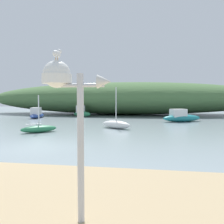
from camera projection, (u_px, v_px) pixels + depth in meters
ground_plane at (37, 147)px, 11.62m from camera, size 120.00×120.00×0.00m
distant_hill at (124, 98)px, 37.24m from camera, size 45.54×12.73×5.10m
mast_structure at (64, 89)px, 4.10m from camera, size 1.24×0.53×2.88m
seagull_on_radar at (57, 53)px, 4.10m from camera, size 0.13×0.30×0.22m
sailboat_inner_mooring at (39, 129)px, 16.77m from camera, size 2.46×2.40×2.70m
sailboat_near_shore at (116, 124)px, 19.02m from camera, size 2.88×2.26×3.39m
motorboat_west_reach at (181, 117)px, 24.74m from camera, size 4.53×3.08×1.37m
motorboat_centre_water at (82, 113)px, 31.76m from camera, size 2.94×1.94×1.55m
motorboat_far_left at (37, 114)px, 29.67m from camera, size 1.81×4.08×1.36m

